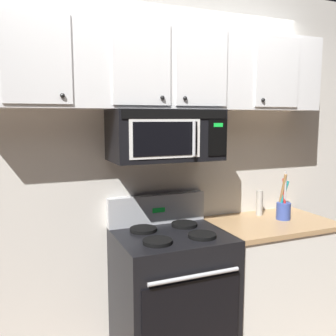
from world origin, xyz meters
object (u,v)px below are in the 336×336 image
stove_range (172,293)px  salt_shaker (287,207)px  utensil_crock_blue (283,208)px  pepper_mill (259,203)px  over_range_microwave (165,135)px

stove_range → salt_shaker: size_ratio=11.31×
utensil_crock_blue → salt_shaker: size_ratio=3.88×
stove_range → utensil_crock_blue: bearing=0.3°
utensil_crock_blue → pepper_mill: (-0.10, 0.18, 0.01)m
over_range_microwave → pepper_mill: 1.04m
utensil_crock_blue → over_range_microwave: bearing=173.4°
utensil_crock_blue → pepper_mill: 0.20m
utensil_crock_blue → salt_shaker: bearing=42.0°
over_range_microwave → pepper_mill: (0.86, 0.07, -0.57)m
utensil_crock_blue → pepper_mill: utensil_crock_blue is taller
utensil_crock_blue → pepper_mill: size_ratio=1.89×
utensil_crock_blue → salt_shaker: (0.17, 0.16, -0.04)m
stove_range → over_range_microwave: (-0.00, 0.12, 1.11)m
stove_range → over_range_microwave: size_ratio=1.47×
utensil_crock_blue → salt_shaker: utensil_crock_blue is taller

